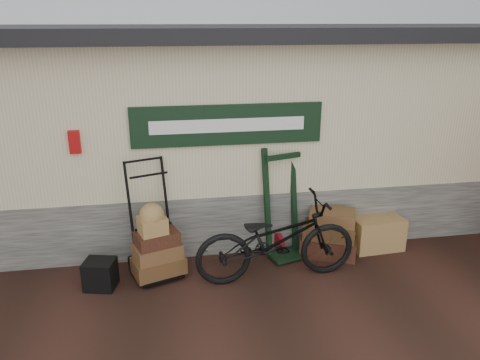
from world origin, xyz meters
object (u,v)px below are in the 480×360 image
object	(u,v)px
green_barrow	(282,204)
suitcase_stack	(329,232)
wicker_hamper	(376,232)
black_trunk	(100,274)
bicycle	(276,235)
porter_trolley	(152,218)

from	to	relation	value
green_barrow	suitcase_stack	world-z (taller)	green_barrow
suitcase_stack	wicker_hamper	world-z (taller)	suitcase_stack
suitcase_stack	black_trunk	xyz separation A→B (m)	(-3.22, -0.39, -0.16)
wicker_hamper	black_trunk	bearing A→B (deg)	-173.34
suitcase_stack	bicycle	xyz separation A→B (m)	(-0.93, -0.53, 0.27)
suitcase_stack	bicycle	world-z (taller)	bicycle
porter_trolley	green_barrow	xyz separation A→B (m)	(1.84, 0.21, -0.00)
green_barrow	suitcase_stack	distance (m)	0.83
porter_trolley	wicker_hamper	size ratio (longest dim) A/B	2.13
green_barrow	wicker_hamper	bearing A→B (deg)	-17.65
suitcase_stack	wicker_hamper	bearing A→B (deg)	5.78
porter_trolley	bicycle	distance (m)	1.67
black_trunk	suitcase_stack	bearing A→B (deg)	6.87
porter_trolley	wicker_hamper	world-z (taller)	porter_trolley
suitcase_stack	bicycle	size ratio (longest dim) A/B	0.37
porter_trolley	black_trunk	world-z (taller)	porter_trolley
wicker_hamper	bicycle	xyz separation A→B (m)	(-1.71, -0.61, 0.38)
suitcase_stack	green_barrow	bearing A→B (deg)	170.82
wicker_hamper	bicycle	world-z (taller)	bicycle
porter_trolley	suitcase_stack	size ratio (longest dim) A/B	2.01
wicker_hamper	porter_trolley	bearing A→B (deg)	-176.97
suitcase_stack	black_trunk	distance (m)	3.24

